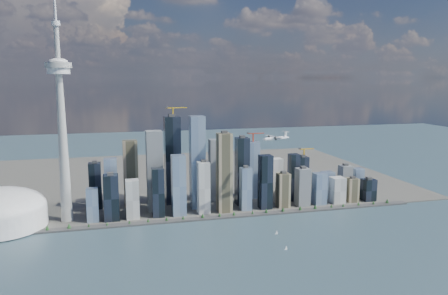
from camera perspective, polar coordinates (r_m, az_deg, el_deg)
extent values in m
plane|color=#344E5C|center=(807.70, 0.45, -14.86)|extent=(4000.00, 4000.00, 0.00)
cube|color=#383838|center=(1034.69, -3.11, -9.28)|extent=(1100.00, 22.00, 4.00)
cube|color=#4C4C47|center=(1463.22, -6.53, -3.86)|extent=(1400.00, 900.00, 3.00)
cylinder|color=#3F2D1E|center=(1036.49, -25.12, -9.94)|extent=(1.00, 1.00, 2.40)
cone|color=#1B4D22|center=(1035.38, -25.13, -9.75)|extent=(7.20, 7.20, 8.00)
cylinder|color=#3F2D1E|center=(1023.10, -20.28, -9.88)|extent=(1.00, 1.00, 2.40)
cone|color=#1B4D22|center=(1021.97, -20.29, -9.69)|extent=(7.20, 7.20, 8.00)
cylinder|color=#3F2D1E|center=(1016.95, -15.36, -9.75)|extent=(1.00, 1.00, 2.40)
cone|color=#1B4D22|center=(1015.81, -15.36, -9.55)|extent=(7.20, 7.20, 8.00)
cylinder|color=#3F2D1E|center=(1018.16, -10.41, -9.54)|extent=(1.00, 1.00, 2.40)
cone|color=#1B4D22|center=(1017.02, -10.41, -9.35)|extent=(7.20, 7.20, 8.00)
cylinder|color=#3F2D1E|center=(1026.71, -5.52, -9.27)|extent=(1.00, 1.00, 2.40)
cone|color=#1B4D22|center=(1025.58, -5.52, -9.08)|extent=(7.20, 7.20, 8.00)
cylinder|color=#3F2D1E|center=(1042.42, -0.75, -8.94)|extent=(1.00, 1.00, 2.40)
cone|color=#1B4D22|center=(1041.31, -0.75, -8.75)|extent=(7.20, 7.20, 8.00)
cylinder|color=#3F2D1E|center=(1064.97, 3.84, -8.57)|extent=(1.00, 1.00, 2.40)
cone|color=#1B4D22|center=(1063.89, 3.85, -8.38)|extent=(7.20, 7.20, 8.00)
cylinder|color=#3F2D1E|center=(1093.95, 8.21, -8.16)|extent=(1.00, 1.00, 2.40)
cone|color=#1B4D22|center=(1092.89, 8.21, -7.98)|extent=(7.20, 7.20, 8.00)
cylinder|color=#3F2D1E|center=(1128.85, 12.32, -7.74)|extent=(1.00, 1.00, 2.40)
cone|color=#1B4D22|center=(1127.82, 12.32, -7.56)|extent=(7.20, 7.20, 8.00)
cylinder|color=#3F2D1E|center=(1169.14, 16.15, -7.30)|extent=(1.00, 1.00, 2.40)
cone|color=#1B4D22|center=(1168.15, 16.16, -7.13)|extent=(7.20, 7.20, 8.00)
cylinder|color=#3F2D1E|center=(1214.29, 19.71, -6.87)|extent=(1.00, 1.00, 2.40)
cone|color=#1B4D22|center=(1213.34, 19.72, -6.70)|extent=(7.20, 7.20, 8.00)
cube|color=black|center=(1040.14, -14.51, -6.35)|extent=(34.00, 34.00, 106.50)
cube|color=#7A94B9|center=(1084.95, -14.54, -4.92)|extent=(30.00, 30.00, 135.55)
cube|color=silver|center=(1042.66, -11.73, -6.62)|extent=(30.00, 30.00, 91.98)
cube|color=tan|center=(1135.30, -12.04, -3.33)|extent=(36.00, 36.00, 169.44)
cube|color=slate|center=(1081.82, -9.03, -3.06)|extent=(38.00, 38.00, 198.48)
cube|color=black|center=(1042.92, -8.72, -5.84)|extent=(28.00, 28.00, 116.18)
cube|color=#7A94B9|center=(1045.64, -5.73, -4.92)|extent=(32.00, 32.00, 145.23)
cube|color=black|center=(1138.49, -6.55, -1.66)|extent=(40.00, 40.00, 227.53)
cube|color=#7A94B9|center=(1093.36, -3.31, -1.93)|extent=(36.00, 36.00, 232.37)
cube|color=silver|center=(1057.16, -2.76, -5.27)|extent=(28.00, 28.00, 125.87)
cube|color=tan|center=(1061.27, 0.14, -3.32)|extent=(34.00, 34.00, 193.64)
cube|color=slate|center=(1164.04, -1.14, -2.94)|extent=(30.00, 30.00, 164.59)
cube|color=black|center=(1124.75, 2.23, -3.12)|extent=(32.00, 32.00, 174.28)
cube|color=#7A94B9|center=(1086.01, 2.96, -5.41)|extent=(26.00, 26.00, 106.50)
cube|color=black|center=(1097.95, 5.47, -4.50)|extent=(30.00, 30.00, 135.55)
cube|color=#7A94B9|center=(1192.68, 3.78, -2.90)|extent=(34.00, 34.00, 154.91)
cube|color=silver|center=(1162.85, 6.96, -4.24)|extent=(28.00, 28.00, 116.18)
cube|color=tan|center=(1121.28, 7.87, -5.53)|extent=(30.00, 30.00, 87.14)
cube|color=slate|center=(1139.44, 10.22, -5.10)|extent=(32.00, 32.00, 96.82)
cube|color=black|center=(1180.43, 9.23, -3.85)|extent=(26.00, 26.00, 125.87)
cube|color=#7A94B9|center=(1162.39, 12.46, -5.26)|extent=(30.00, 30.00, 82.30)
cube|color=black|center=(1251.52, 10.33, -3.60)|extent=(28.00, 28.00, 106.50)
cube|color=#7A94B9|center=(1229.05, 13.50, -4.75)|extent=(30.00, 30.00, 72.62)
cube|color=silver|center=(1187.04, 14.62, -5.40)|extent=(34.00, 34.00, 67.77)
cube|color=tan|center=(1209.60, 16.49, -5.33)|extent=(28.00, 28.00, 62.93)
cube|color=slate|center=(1248.64, 15.35, -4.26)|extent=(30.00, 30.00, 87.14)
cube|color=black|center=(1233.40, 18.29, -5.26)|extent=(32.00, 32.00, 58.09)
cube|color=#7A94B9|center=(1272.22, 17.11, -4.32)|extent=(26.00, 26.00, 77.46)
cube|color=black|center=(1141.81, -16.53, -4.81)|extent=(30.00, 30.00, 116.18)
cube|color=#7A94B9|center=(1045.26, -16.69, -7.19)|extent=(26.00, 26.00, 77.46)
cube|color=gold|center=(1122.09, -6.67, 4.61)|extent=(3.00, 3.00, 22.00)
cube|color=gold|center=(1122.42, -6.26, 5.19)|extent=(55.00, 2.20, 2.20)
cube|color=#383838|center=(1119.12, -7.52, 5.25)|extent=(6.00, 4.00, 4.00)
cube|color=red|center=(1177.52, 3.83, 1.31)|extent=(3.00, 3.00, 22.00)
cube|color=red|center=(1178.33, 4.16, 1.85)|extent=(48.00, 2.20, 2.20)
cube|color=#383838|center=(1171.48, 3.16, 1.92)|extent=(6.00, 4.00, 4.00)
cube|color=gold|center=(1239.17, 10.41, -0.70)|extent=(3.00, 3.00, 22.00)
cube|color=gold|center=(1240.19, 10.71, -0.18)|extent=(45.00, 2.20, 2.20)
cube|color=#383838|center=(1231.53, 9.86, -0.13)|extent=(6.00, 4.00, 4.00)
cone|color=#A9AAA5|center=(1041.72, -20.27, -0.03)|extent=(26.00, 26.00, 340.00)
cylinder|color=silver|center=(1030.27, -20.80, 9.35)|extent=(48.00, 48.00, 14.00)
cylinder|color=#A9AAA5|center=(1030.52, -20.83, 10.02)|extent=(56.00, 56.00, 12.00)
ellipsoid|color=silver|center=(1030.76, -20.86, 10.46)|extent=(40.00, 40.00, 14.00)
cylinder|color=#A9AAA5|center=(1032.90, -20.99, 12.67)|extent=(11.00, 11.00, 80.00)
cylinder|color=silver|center=(1036.59, -21.12, 14.88)|extent=(18.00, 18.00, 10.00)
cylinder|color=white|center=(982.47, 6.73, 1.19)|extent=(59.11, 23.30, 7.31)
cone|color=white|center=(964.43, 5.26, 1.06)|extent=(9.69, 9.22, 7.31)
cone|color=white|center=(1001.83, 8.20, 1.31)|extent=(12.98, 10.16, 7.31)
cube|color=white|center=(980.59, 6.63, 1.40)|extent=(26.30, 64.00, 1.14)
cylinder|color=white|center=(970.90, 7.07, 1.21)|extent=(13.21, 7.39, 4.11)
cylinder|color=white|center=(990.82, 6.19, 1.38)|extent=(13.21, 7.39, 4.11)
cylinder|color=#3F3F3F|center=(966.80, 6.75, 1.18)|extent=(2.83, 8.88, 9.13)
cylinder|color=#3F3F3F|center=(986.81, 5.87, 1.36)|extent=(2.83, 8.88, 9.13)
cube|color=white|center=(998.77, 8.05, 1.71)|extent=(6.40, 2.63, 12.56)
cube|color=white|center=(997.98, 8.06, 2.08)|extent=(10.46, 21.14, 0.80)
cube|color=white|center=(872.04, 8.06, -13.06)|extent=(5.77, 2.44, 0.75)
cylinder|color=#999999|center=(870.44, 8.07, -12.80)|extent=(0.22, 0.22, 8.39)
cube|color=white|center=(949.69, 6.84, -11.15)|extent=(6.07, 2.14, 0.80)
cylinder|color=#999999|center=(948.12, 6.85, -10.89)|extent=(0.24, 0.24, 8.97)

